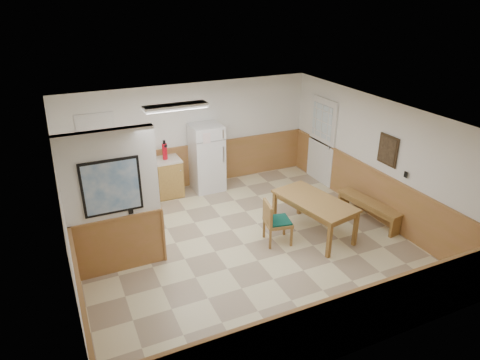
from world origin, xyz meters
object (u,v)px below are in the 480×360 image
dining_chair (273,219)px  fire_extinguisher (165,151)px  refrigerator (207,158)px  dining_table (314,204)px  dining_bench (369,206)px  soap_bottle (93,166)px

dining_chair → fire_extinguisher: (-1.26, 2.83, 0.60)m
refrigerator → fire_extinguisher: refrigerator is taller
fire_extinguisher → dining_chair: bearing=-47.2°
dining_table → dining_chair: (-0.87, 0.05, -0.16)m
dining_table → fire_extinguisher: size_ratio=3.93×
dining_table → dining_bench: (1.34, -0.05, -0.31)m
dining_table → soap_bottle: size_ratio=7.49×
refrigerator → dining_chair: refrigerator is taller
dining_table → soap_bottle: (-3.69, 2.84, 0.36)m
dining_bench → dining_chair: 2.21m
dining_chair → soap_bottle: 4.01m
refrigerator → dining_table: size_ratio=0.90×
dining_bench → dining_chair: (-2.20, 0.09, 0.15)m
dining_bench → soap_bottle: (-5.03, 2.89, 0.68)m
dining_chair → soap_bottle: bearing=146.5°
dining_chair → refrigerator: bearing=106.9°
refrigerator → fire_extinguisher: bearing=177.3°
refrigerator → dining_bench: (2.48, -2.88, -0.46)m
dining_bench → soap_bottle: size_ratio=6.50×
dining_table → soap_bottle: soap_bottle is taller
fire_extinguisher → soap_bottle: (-1.57, -0.04, -0.08)m
dining_table → dining_chair: 0.88m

